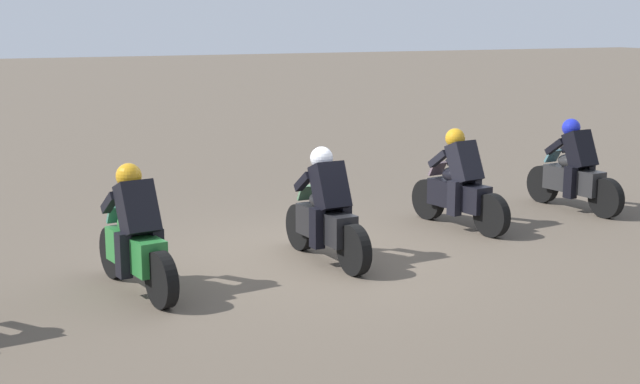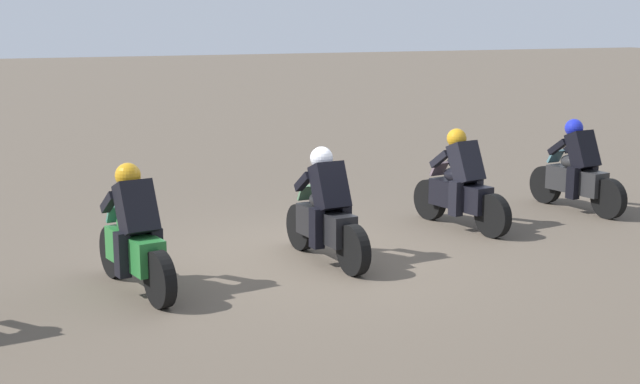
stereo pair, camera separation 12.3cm
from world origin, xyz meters
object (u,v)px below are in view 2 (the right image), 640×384
(rider_lane_a, at_px, (577,173))
(rider_lane_c, at_px, (326,215))
(rider_lane_b, at_px, (461,188))
(rider_lane_d, at_px, (135,240))

(rider_lane_a, xyz_separation_m, rider_lane_c, (-1.22, 5.05, 0.00))
(rider_lane_b, bearing_deg, rider_lane_a, -92.91)
(rider_lane_c, height_order, rider_lane_d, same)
(rider_lane_a, relative_size, rider_lane_d, 1.00)
(rider_lane_a, bearing_deg, rider_lane_c, 97.08)
(rider_lane_c, xyz_separation_m, rider_lane_d, (-0.29, 2.55, 0.00))
(rider_lane_a, distance_m, rider_lane_b, 2.45)
(rider_lane_b, relative_size, rider_lane_d, 1.00)
(rider_lane_b, bearing_deg, rider_lane_c, 99.28)
(rider_lane_b, distance_m, rider_lane_d, 5.32)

